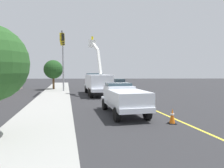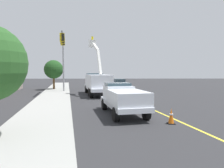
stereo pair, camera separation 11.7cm
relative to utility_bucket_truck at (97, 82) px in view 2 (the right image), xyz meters
The scene contains 12 objects.
ground 4.23m from the utility_bucket_truck, 125.04° to the right, with size 120.00×120.00×0.00m, color #2D2D30.
sidewalk_far_side 6.12m from the utility_bucket_truck, 130.26° to the left, with size 60.00×3.60×0.12m, color #9E9E99.
lane_centre_stripe 4.23m from the utility_bucket_truck, 125.04° to the right, with size 50.00×0.16×0.01m, color yellow.
utility_bucket_truck is the anchor object (origin of this frame).
service_pickup_truck 11.67m from the utility_bucket_truck, 168.36° to the right, with size 5.91×3.18×2.06m.
passing_minivan 9.59m from the utility_bucket_truck, 19.08° to the right, with size 5.08×2.83×1.69m.
traffic_cone_leading 14.80m from the utility_bucket_truck, 160.82° to the right, with size 0.40×0.40×0.87m.
traffic_cone_mid_front 8.56m from the utility_bucket_truck, 153.39° to the right, with size 0.40×0.40×0.75m.
traffic_cone_mid_rear 3.62m from the utility_bucket_truck, 132.69° to the right, with size 0.40×0.40×0.69m.
traffic_cone_trailing 4.81m from the utility_bucket_truck, 10.16° to the right, with size 0.40×0.40×0.84m.
traffic_signal_mast 6.55m from the utility_bucket_truck, 67.79° to the left, with size 5.98×1.43×8.43m.
street_tree_right 10.29m from the utility_bucket_truck, 46.41° to the left, with size 2.99×2.99×4.76m.
Camera 2 is at (-22.30, 1.88, 2.89)m, focal length 31.29 mm.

